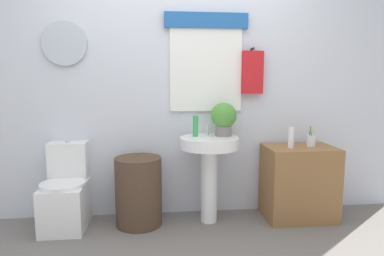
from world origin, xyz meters
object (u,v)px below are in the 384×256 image
Objects in this scene: potted_plant at (224,118)px; toothbrush_cup at (311,140)px; wooden_cabinet at (299,182)px; laundry_hamper at (139,191)px; pedestal_sink at (209,158)px; toilet at (66,195)px; lotion_bottle at (291,138)px; soap_bottle at (195,126)px.

potted_plant reaches higher than toothbrush_cup.
potted_plant is at bearing 175.20° from wooden_cabinet.
laundry_hamper is 0.70m from pedestal_sink.
laundry_hamper is (0.64, -0.03, 0.02)m from toilet.
toilet reaches higher than wooden_cabinet.
potted_plant reaches higher than pedestal_sink.
potted_plant is at bearing 1.05° from toilet.
pedestal_sink is 4.26× the size of toothbrush_cup.
potted_plant is 1.65× the size of toothbrush_cup.
wooden_cabinet is (0.85, 0.00, -0.26)m from pedestal_sink.
lotion_bottle reaches higher than wooden_cabinet.
toothbrush_cup is (2.24, -0.01, 0.45)m from toilet.
soap_bottle reaches higher than wooden_cabinet.
pedestal_sink is 0.77m from lotion_bottle.
potted_plant reaches higher than wooden_cabinet.
toothbrush_cup is (0.83, -0.04, -0.22)m from potted_plant.
pedestal_sink is at bearing 180.00° from wooden_cabinet.
toothbrush_cup reaches higher than pedestal_sink.
toothbrush_cup is at bearing -0.36° from toilet.
toothbrush_cup is at bearing 1.18° from pedestal_sink.
soap_bottle is 1.04× the size of toothbrush_cup.
toothbrush_cup is at bearing 10.13° from wooden_cabinet.
wooden_cabinet reaches higher than laundry_hamper.
wooden_cabinet is 2.24× the size of potted_plant.
wooden_cabinet is 3.64× the size of lotion_bottle.
toothbrush_cup is at bearing -1.59° from soap_bottle.
toilet is 3.94× the size of soap_bottle.
toilet reaches higher than laundry_hamper.
soap_bottle reaches higher than toothbrush_cup.
potted_plant reaches higher than laundry_hamper.
toilet is at bearing -179.21° from soap_bottle.
lotion_bottle is at bearing -3.08° from pedestal_sink.
soap_bottle is at bearing 157.38° from pedestal_sink.
lotion_bottle is at bearing -164.92° from toothbrush_cup.
lotion_bottle is (-0.11, -0.04, 0.44)m from wooden_cabinet.
soap_bottle is 0.27m from potted_plant.
soap_bottle is 0.87m from lotion_bottle.
potted_plant is (0.14, 0.06, 0.36)m from pedestal_sink.
toilet is 0.64m from laundry_hamper.
laundry_hamper is 1.46m from lotion_bottle.
wooden_cabinet is (1.49, 0.00, 0.03)m from laundry_hamper.
wooden_cabinet is 3.56× the size of soap_bottle.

